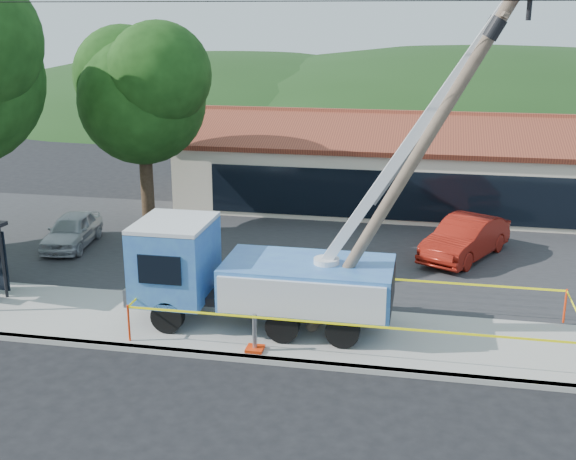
% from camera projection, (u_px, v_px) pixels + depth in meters
% --- Properties ---
extents(ground, '(120.00, 120.00, 0.00)m').
position_uv_depth(ground, '(221.00, 399.00, 17.86)').
color(ground, black).
rests_on(ground, ground).
extents(curb, '(60.00, 0.25, 0.15)m').
position_uv_depth(curb, '(243.00, 358.00, 19.81)').
color(curb, '#A7A49C').
rests_on(curb, ground).
extents(sidewalk, '(60.00, 4.00, 0.15)m').
position_uv_depth(sidewalk, '(259.00, 330.00, 21.59)').
color(sidewalk, '#A7A49C').
rests_on(sidewalk, ground).
extents(parking_lot, '(60.00, 12.00, 0.10)m').
position_uv_depth(parking_lot, '(304.00, 248.00, 29.12)').
color(parking_lot, '#28282B').
rests_on(parking_lot, ground).
extents(strip_mall, '(22.50, 8.53, 4.67)m').
position_uv_depth(strip_mall, '(413.00, 168.00, 35.35)').
color(strip_mall, beige).
rests_on(strip_mall, ground).
extents(tree_lot, '(6.30, 5.60, 8.94)m').
position_uv_depth(tree_lot, '(141.00, 88.00, 29.57)').
color(tree_lot, '#332316').
rests_on(tree_lot, ground).
extents(hill_west, '(78.40, 56.00, 28.00)m').
position_uv_depth(hill_west, '(230.00, 108.00, 72.29)').
color(hill_west, '#183513').
rests_on(hill_west, ground).
extents(hill_center, '(89.60, 64.00, 32.00)m').
position_uv_depth(hill_center, '(487.00, 115.00, 67.69)').
color(hill_center, '#183513').
rests_on(hill_center, ground).
extents(utility_truck, '(10.90, 4.14, 9.96)m').
position_uv_depth(utility_truck, '(256.00, 271.00, 21.40)').
color(utility_truck, black).
rests_on(utility_truck, ground).
extents(leaning_pole, '(5.48, 1.87, 9.86)m').
position_uv_depth(leaning_pole, '(416.00, 156.00, 19.38)').
color(leaning_pole, brown).
rests_on(leaning_pole, ground).
extents(caution_tape, '(12.49, 3.75, 1.08)m').
position_uv_depth(caution_tape, '(353.00, 306.00, 21.05)').
color(caution_tape, '#F2350D').
rests_on(caution_tape, ground).
extents(car_silver, '(2.07, 4.09, 1.33)m').
position_uv_depth(car_silver, '(73.00, 248.00, 29.26)').
color(car_silver, '#A4A7AB').
rests_on(car_silver, ground).
extents(car_red, '(3.69, 5.02, 1.58)m').
position_uv_depth(car_red, '(464.00, 260.00, 27.90)').
color(car_red, maroon).
rests_on(car_red, ground).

